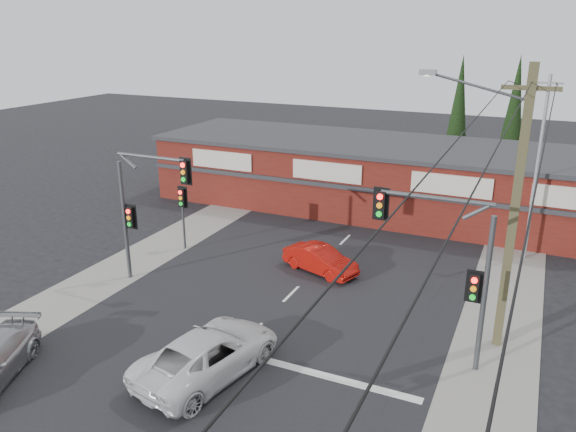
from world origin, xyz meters
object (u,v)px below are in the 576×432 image
at_px(white_suv, 208,353).
at_px(red_sedan, 320,260).
at_px(utility_pole, 511,203).
at_px(shop_building, 364,174).

height_order(white_suv, red_sedan, white_suv).
xyz_separation_m(white_suv, utility_pole, (8.48, 5.94, 4.64)).
height_order(red_sedan, utility_pole, utility_pole).
relative_size(red_sedan, shop_building, 0.14).
distance_m(red_sedan, shop_building, 10.93).
height_order(red_sedan, shop_building, shop_building).
height_order(shop_building, utility_pole, utility_pole).
relative_size(shop_building, utility_pole, 2.73).
distance_m(red_sedan, utility_pole, 9.94).
bearing_deg(red_sedan, utility_pole, -93.48).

